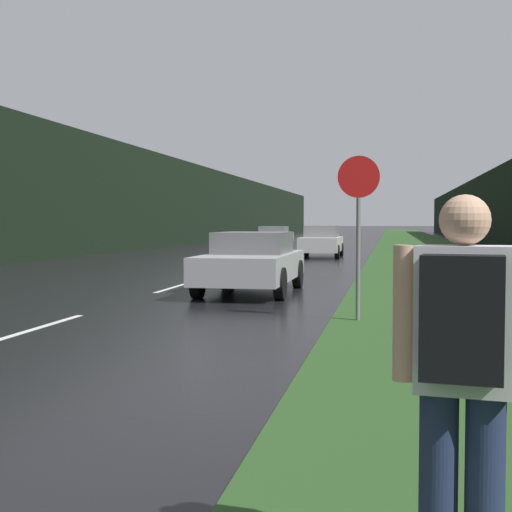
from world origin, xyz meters
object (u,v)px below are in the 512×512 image
car_passing_far (321,242)px  car_passing_near (252,262)px  stop_sign (358,220)px  hitchhiker_with_backpack (463,368)px  car_oncoming (274,236)px

car_passing_far → car_passing_near: bearing=90.0°
stop_sign → hitchhiker_with_backpack: (0.82, -8.54, -0.66)m
car_passing_far → hitchhiker_with_backpack: bearing=96.6°
hitchhiker_with_backpack → car_passing_near: hitchhiker_with_backpack is taller
hitchhiker_with_backpack → car_passing_far: (-3.43, 29.52, -0.27)m
hitchhiker_with_backpack → car_passing_far: 29.72m
stop_sign → car_oncoming: 34.77m
hitchhiker_with_backpack → car_passing_far: hitchhiker_with_backpack is taller
hitchhiker_with_backpack → car_oncoming: 43.30m
hitchhiker_with_backpack → car_passing_near: (-3.43, 12.87, -0.28)m
hitchhiker_with_backpack → stop_sign: bearing=103.0°
car_passing_near → car_oncoming: 30.04m
car_oncoming → hitchhiker_with_backpack: bearing=-79.7°
stop_sign → car_passing_far: stop_sign is taller
hitchhiker_with_backpack → car_oncoming: bearing=107.8°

